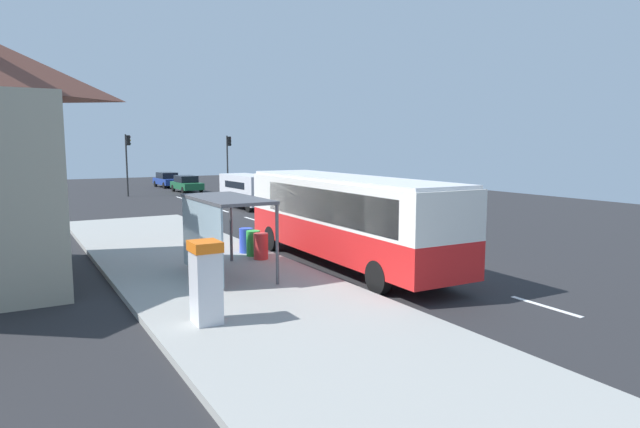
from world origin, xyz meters
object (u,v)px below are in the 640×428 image
at_px(bus, 345,215).
at_px(bus_shelter, 217,216).
at_px(sedan_far, 187,184).
at_px(white_van, 248,189).
at_px(recycling_bin_blue, 246,240).
at_px(traffic_light_near_side, 228,155).
at_px(recycling_bin_red, 261,246).
at_px(sedan_near, 167,180).
at_px(traffic_light_far_side, 128,155).
at_px(recycling_bin_green, 253,243).
at_px(ticket_machine, 206,281).

bearing_deg(bus, bus_shelter, 179.02).
height_order(bus, sedan_far, bus).
bearing_deg(white_van, recycling_bin_blue, -112.91).
xyz_separation_m(white_van, traffic_light_near_side, (3.30, 12.45, 2.07)).
xyz_separation_m(traffic_light_near_side, bus_shelter, (-11.91, -30.67, -1.32)).
xyz_separation_m(white_van, recycling_bin_blue, (-6.40, -15.15, -0.69)).
distance_m(sedan_far, recycling_bin_red, 32.05).
relative_size(bus, recycling_bin_red, 11.64).
bearing_deg(white_van, sedan_near, 89.74).
xyz_separation_m(recycling_bin_red, traffic_light_far_side, (1.10, 29.79, 2.79)).
xyz_separation_m(sedan_near, recycling_bin_blue, (-6.50, -36.74, -0.14)).
height_order(bus, recycling_bin_green, bus).
bearing_deg(sedan_far, sedan_near, 90.01).
bearing_deg(traffic_light_near_side, ticket_machine, -111.44).
relative_size(recycling_bin_blue, bus_shelter, 0.24).
bearing_deg(sedan_far, traffic_light_near_side, -36.75).
height_order(bus, ticket_machine, bus).
xyz_separation_m(sedan_near, recycling_bin_red, (-6.50, -38.14, -0.14)).
distance_m(recycling_bin_green, bus_shelter, 3.55).
bearing_deg(bus_shelter, sedan_far, 75.24).
distance_m(sedan_near, recycling_bin_blue, 37.31).
height_order(recycling_bin_red, bus_shelter, bus_shelter).
height_order(ticket_machine, recycling_bin_green, ticket_machine).
bearing_deg(traffic_light_far_side, traffic_light_near_side, -5.31).
distance_m(bus, ticket_machine, 7.78).
distance_m(white_van, sedan_near, 21.60).
relative_size(white_van, traffic_light_far_side, 1.02).
distance_m(white_van, sedan_far, 14.85).
xyz_separation_m(bus, recycling_bin_red, (-2.49, 1.76, -1.19)).
relative_size(bus, bus_shelter, 2.76).
bearing_deg(ticket_machine, recycling_bin_blue, 61.30).
height_order(ticket_machine, bus_shelter, bus_shelter).
bearing_deg(traffic_light_far_side, bus, -87.47).
xyz_separation_m(ticket_machine, recycling_bin_blue, (4.03, 7.36, -0.52)).
distance_m(recycling_bin_red, recycling_bin_green, 0.70).
bearing_deg(sedan_near, bus, -95.74).
bearing_deg(sedan_near, traffic_light_far_side, -122.89).
bearing_deg(sedan_near, recycling_bin_red, -99.67).
xyz_separation_m(white_van, recycling_bin_green, (-6.40, -15.85, -0.69)).
bearing_deg(bus_shelter, traffic_light_near_side, 68.78).
bearing_deg(traffic_light_near_side, traffic_light_far_side, 174.69).
bearing_deg(recycling_bin_blue, recycling_bin_green, -90.00).
distance_m(sedan_near, bus_shelter, 40.78).
bearing_deg(traffic_light_near_side, recycling_bin_red, -108.50).
distance_m(recycling_bin_red, traffic_light_near_side, 30.70).
bearing_deg(recycling_bin_green, sedan_near, 80.16).
bearing_deg(recycling_bin_red, traffic_light_near_side, 71.50).
distance_m(white_van, recycling_bin_green, 17.10).
distance_m(sedan_far, traffic_light_near_side, 4.78).
bearing_deg(bus, recycling_bin_green, 135.38).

